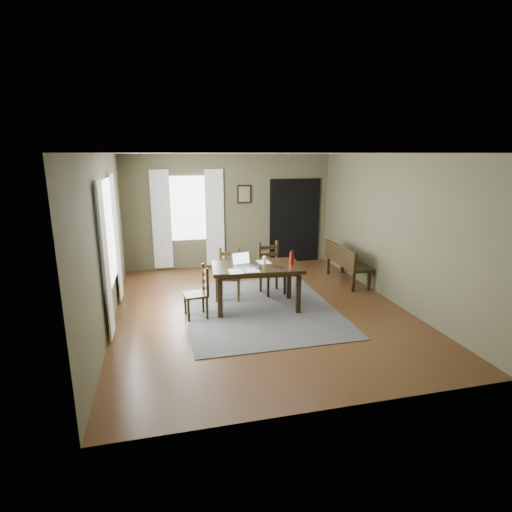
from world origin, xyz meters
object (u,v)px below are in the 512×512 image
object	(u,v)px
chair_back_left	(230,275)
chair_back_right	(271,269)
water_bottle	(292,258)
chair_end	(198,293)
bench	(345,260)
dining_table	(257,271)
laptop	(243,263)

from	to	relation	value
chair_back_left	chair_back_right	xyz separation A→B (m)	(0.85, 0.12, 0.03)
water_bottle	chair_end	bearing A→B (deg)	-176.47
chair_back_left	water_bottle	size ratio (longest dim) A/B	3.63
chair_back_left	bench	world-z (taller)	chair_back_left
chair_end	chair_back_right	distance (m)	1.77
chair_back_left	dining_table	bearing A→B (deg)	-44.64
chair_end	chair_back_left	size ratio (longest dim) A/B	0.93
dining_table	chair_end	world-z (taller)	chair_end
chair_end	laptop	bearing A→B (deg)	97.72
bench	laptop	xyz separation A→B (m)	(-2.44, -0.99, 0.37)
bench	water_bottle	size ratio (longest dim) A/B	5.51
chair_end	dining_table	bearing A→B (deg)	94.01
chair_back_right	laptop	distance (m)	1.07
chair_end	chair_back_left	distance (m)	1.04
bench	laptop	distance (m)	2.66
laptop	chair_back_left	bearing A→B (deg)	89.52
dining_table	chair_end	xyz separation A→B (m)	(-1.05, -0.19, -0.26)
chair_back_right	bench	bearing A→B (deg)	-0.10
chair_end	laptop	world-z (taller)	laptop
dining_table	chair_back_left	size ratio (longest dim) A/B	1.72
bench	water_bottle	xyz separation A→B (m)	(-1.57, -1.09, 0.42)
bench	chair_end	bearing A→B (deg)	110.15
dining_table	chair_back_left	distance (m)	0.74
dining_table	chair_end	distance (m)	1.10
chair_end	chair_back_left	bearing A→B (deg)	133.13
bench	water_bottle	distance (m)	1.96
chair_back_left	chair_back_right	world-z (taller)	chair_back_right
chair_end	laptop	size ratio (longest dim) A/B	2.16
dining_table	chair_end	bearing A→B (deg)	-164.53
chair_back_right	water_bottle	size ratio (longest dim) A/B	3.85
bench	laptop	bearing A→B (deg)	112.10
chair_back_left	laptop	xyz separation A→B (m)	(0.13, -0.59, 0.38)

